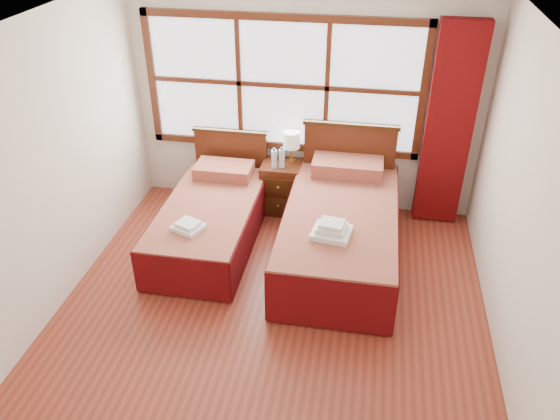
# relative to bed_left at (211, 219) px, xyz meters

# --- Properties ---
(floor) EXTENTS (4.50, 4.50, 0.00)m
(floor) POSITION_rel_bed_left_xyz_m (0.87, -1.20, -0.29)
(floor) COLOR maroon
(floor) RESTS_ON ground
(ceiling) EXTENTS (4.50, 4.50, 0.00)m
(ceiling) POSITION_rel_bed_left_xyz_m (0.87, -1.20, 2.31)
(ceiling) COLOR white
(ceiling) RESTS_ON wall_back
(wall_back) EXTENTS (4.00, 0.00, 4.00)m
(wall_back) POSITION_rel_bed_left_xyz_m (0.87, 1.05, 1.01)
(wall_back) COLOR silver
(wall_back) RESTS_ON floor
(wall_left) EXTENTS (0.00, 4.50, 4.50)m
(wall_left) POSITION_rel_bed_left_xyz_m (-1.13, -1.20, 1.01)
(wall_left) COLOR silver
(wall_left) RESTS_ON floor
(wall_right) EXTENTS (0.00, 4.50, 4.50)m
(wall_right) POSITION_rel_bed_left_xyz_m (2.87, -1.20, 1.01)
(wall_right) COLOR silver
(wall_right) RESTS_ON floor
(window) EXTENTS (3.16, 0.06, 1.56)m
(window) POSITION_rel_bed_left_xyz_m (0.62, 1.01, 1.21)
(window) COLOR white
(window) RESTS_ON wall_back
(curtain) EXTENTS (0.50, 0.16, 2.30)m
(curtain) POSITION_rel_bed_left_xyz_m (2.47, 0.91, 0.88)
(curtain) COLOR #680A0B
(curtain) RESTS_ON wall_back
(bed_left) EXTENTS (0.97, 1.99, 0.94)m
(bed_left) POSITION_rel_bed_left_xyz_m (0.00, 0.00, 0.00)
(bed_left) COLOR #3A200C
(bed_left) RESTS_ON floor
(bed_right) EXTENTS (1.16, 2.25, 1.13)m
(bed_right) POSITION_rel_bed_left_xyz_m (1.42, -0.00, 0.06)
(bed_right) COLOR #3A200C
(bed_right) RESTS_ON floor
(nightstand) EXTENTS (0.46, 0.46, 0.62)m
(nightstand) POSITION_rel_bed_left_xyz_m (0.65, 0.80, 0.02)
(nightstand) COLOR #4D2110
(nightstand) RESTS_ON floor
(towels_left) EXTENTS (0.35, 0.33, 0.08)m
(towels_left) POSITION_rel_bed_left_xyz_m (-0.06, -0.55, 0.25)
(towels_left) COLOR white
(towels_left) RESTS_ON bed_left
(towels_right) EXTENTS (0.40, 0.36, 0.15)m
(towels_right) POSITION_rel_bed_left_xyz_m (1.36, -0.55, 0.38)
(towels_right) COLOR white
(towels_right) RESTS_ON bed_right
(lamp) EXTENTS (0.19, 0.19, 0.38)m
(lamp) POSITION_rel_bed_left_xyz_m (0.75, 0.89, 0.60)
(lamp) COLOR gold
(lamp) RESTS_ON nightstand
(bottle_near) EXTENTS (0.06, 0.06, 0.24)m
(bottle_near) POSITION_rel_bed_left_xyz_m (0.58, 0.71, 0.44)
(bottle_near) COLOR silver
(bottle_near) RESTS_ON nightstand
(bottle_far) EXTENTS (0.07, 0.07, 0.25)m
(bottle_far) POSITION_rel_bed_left_xyz_m (0.66, 0.73, 0.44)
(bottle_far) COLOR silver
(bottle_far) RESTS_ON nightstand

